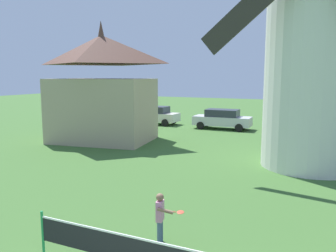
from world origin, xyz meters
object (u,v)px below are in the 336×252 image
at_px(tennis_net, 127,249).
at_px(chapel, 103,90).
at_px(windmill, 317,28).
at_px(parked_car_cream, 154,115).
at_px(parked_car_red, 309,124).
at_px(player_far, 161,215).
at_px(parked_car_silver, 222,119).

relative_size(tennis_net, chapel, 0.60).
bearing_deg(tennis_net, windmill, 75.33).
height_order(parked_car_cream, chapel, chapel).
bearing_deg(parked_car_red, parked_car_cream, 177.76).
distance_m(windmill, chapel, 12.88).
bearing_deg(parked_car_cream, tennis_net, -64.28).
bearing_deg(parked_car_red, chapel, -146.67).
distance_m(parked_car_cream, chapel, 8.74).
bearing_deg(windmill, player_far, -107.61).
xyz_separation_m(player_far, chapel, (-9.44, 10.88, 2.55)).
relative_size(parked_car_cream, parked_car_silver, 0.95).
relative_size(tennis_net, parked_car_red, 1.02).
distance_m(windmill, parked_car_silver, 12.88).
xyz_separation_m(tennis_net, parked_car_cream, (-10.10, 20.98, 0.13)).
relative_size(player_far, parked_car_cream, 0.30).
bearing_deg(windmill, parked_car_silver, 125.94).
bearing_deg(parked_car_cream, chapel, -85.95).
xyz_separation_m(player_far, parked_car_cream, (-10.03, 19.24, 0.08)).
xyz_separation_m(player_far, parked_car_silver, (-3.84, 18.96, 0.08)).
bearing_deg(player_far, parked_car_silver, 101.44).
relative_size(parked_car_cream, chapel, 0.57).
distance_m(windmill, tennis_net, 12.89).
xyz_separation_m(windmill, chapel, (-12.45, 1.37, -2.97)).
xyz_separation_m(parked_car_silver, parked_car_red, (6.37, -0.21, -0.00)).
bearing_deg(player_far, parked_car_red, 82.32).
height_order(parked_car_cream, parked_car_silver, same).
height_order(player_far, parked_car_red, parked_car_red).
bearing_deg(player_far, windmill, 72.39).
bearing_deg(player_far, tennis_net, -87.55).
relative_size(parked_car_cream, parked_car_red, 0.96).
bearing_deg(windmill, parked_car_red, 93.03).
xyz_separation_m(parked_car_cream, chapel, (0.59, -8.36, 2.47)).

